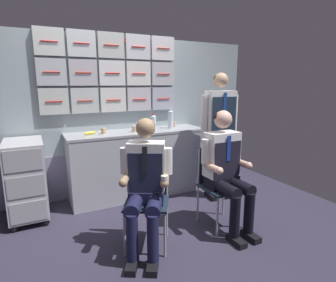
{
  "coord_description": "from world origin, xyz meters",
  "views": [
    {
      "loc": [
        -1.04,
        -2.36,
        1.53
      ],
      "look_at": [
        0.29,
        0.29,
        0.91
      ],
      "focal_mm": 29.3,
      "sensor_mm": 36.0,
      "label": 1
    }
  ],
  "objects_px": {
    "crew_member_left": "(145,181)",
    "crew_member_right": "(226,166)",
    "service_trolley": "(26,178)",
    "snack_banana": "(90,133)",
    "folding_chair_right": "(216,177)",
    "water_bottle_tall": "(153,122)",
    "crew_member_standing": "(219,126)",
    "paper_cup_blue": "(174,124)",
    "folding_chair_left": "(148,190)"
  },
  "relations": [
    {
      "from": "crew_member_standing",
      "to": "water_bottle_tall",
      "type": "xyz_separation_m",
      "value": [
        -0.7,
        0.56,
        0.02
      ]
    },
    {
      "from": "crew_member_right",
      "to": "water_bottle_tall",
      "type": "xyz_separation_m",
      "value": [
        -0.26,
        1.28,
        0.31
      ]
    },
    {
      "from": "service_trolley",
      "to": "crew_member_left",
      "type": "distance_m",
      "value": 1.54
    },
    {
      "from": "paper_cup_blue",
      "to": "folding_chair_left",
      "type": "bearing_deg",
      "value": -127.18
    },
    {
      "from": "service_trolley",
      "to": "snack_banana",
      "type": "height_order",
      "value": "snack_banana"
    },
    {
      "from": "folding_chair_right",
      "to": "paper_cup_blue",
      "type": "distance_m",
      "value": 1.27
    },
    {
      "from": "crew_member_left",
      "to": "folding_chair_right",
      "type": "relative_size",
      "value": 1.45
    },
    {
      "from": "service_trolley",
      "to": "crew_member_standing",
      "type": "distance_m",
      "value": 2.41
    },
    {
      "from": "crew_member_standing",
      "to": "paper_cup_blue",
      "type": "relative_size",
      "value": 22.01
    },
    {
      "from": "crew_member_left",
      "to": "crew_member_right",
      "type": "relative_size",
      "value": 0.98
    },
    {
      "from": "service_trolley",
      "to": "snack_banana",
      "type": "xyz_separation_m",
      "value": [
        0.76,
        0.11,
        0.44
      ]
    },
    {
      "from": "folding_chair_left",
      "to": "paper_cup_blue",
      "type": "xyz_separation_m",
      "value": [
        0.91,
        1.2,
        0.42
      ]
    },
    {
      "from": "crew_member_right",
      "to": "crew_member_left",
      "type": "bearing_deg",
      "value": 179.79
    },
    {
      "from": "crew_member_left",
      "to": "water_bottle_tall",
      "type": "height_order",
      "value": "crew_member_left"
    },
    {
      "from": "crew_member_right",
      "to": "water_bottle_tall",
      "type": "bearing_deg",
      "value": 101.67
    },
    {
      "from": "snack_banana",
      "to": "folding_chair_right",
      "type": "bearing_deg",
      "value": -45.34
    },
    {
      "from": "service_trolley",
      "to": "crew_member_left",
      "type": "height_order",
      "value": "crew_member_left"
    },
    {
      "from": "service_trolley",
      "to": "water_bottle_tall",
      "type": "bearing_deg",
      "value": 3.4
    },
    {
      "from": "crew_member_standing",
      "to": "water_bottle_tall",
      "type": "distance_m",
      "value": 0.9
    },
    {
      "from": "crew_member_right",
      "to": "crew_member_standing",
      "type": "distance_m",
      "value": 0.89
    },
    {
      "from": "folding_chair_right",
      "to": "water_bottle_tall",
      "type": "distance_m",
      "value": 1.25
    },
    {
      "from": "folding_chair_left",
      "to": "crew_member_left",
      "type": "distance_m",
      "value": 0.22
    },
    {
      "from": "snack_banana",
      "to": "paper_cup_blue",
      "type": "bearing_deg",
      "value": 2.67
    },
    {
      "from": "crew_member_right",
      "to": "water_bottle_tall",
      "type": "height_order",
      "value": "crew_member_right"
    },
    {
      "from": "crew_member_standing",
      "to": "water_bottle_tall",
      "type": "height_order",
      "value": "crew_member_standing"
    },
    {
      "from": "snack_banana",
      "to": "crew_member_standing",
      "type": "bearing_deg",
      "value": -20.3
    },
    {
      "from": "folding_chair_right",
      "to": "paper_cup_blue",
      "type": "height_order",
      "value": "paper_cup_blue"
    },
    {
      "from": "service_trolley",
      "to": "water_bottle_tall",
      "type": "relative_size",
      "value": 4.01
    },
    {
      "from": "folding_chair_right",
      "to": "water_bottle_tall",
      "type": "xyz_separation_m",
      "value": [
        -0.26,
        1.12,
        0.49
      ]
    },
    {
      "from": "crew_member_standing",
      "to": "snack_banana",
      "type": "xyz_separation_m",
      "value": [
        -1.56,
        0.58,
        -0.07
      ]
    },
    {
      "from": "paper_cup_blue",
      "to": "crew_member_standing",
      "type": "bearing_deg",
      "value": -61.42
    },
    {
      "from": "crew_member_standing",
      "to": "snack_banana",
      "type": "relative_size",
      "value": 9.67
    },
    {
      "from": "crew_member_standing",
      "to": "folding_chair_right",
      "type": "bearing_deg",
      "value": -128.11
    },
    {
      "from": "folding_chair_right",
      "to": "snack_banana",
      "type": "height_order",
      "value": "snack_banana"
    },
    {
      "from": "folding_chair_left",
      "to": "water_bottle_tall",
      "type": "height_order",
      "value": "water_bottle_tall"
    },
    {
      "from": "crew_member_left",
      "to": "crew_member_right",
      "type": "bearing_deg",
      "value": -0.21
    },
    {
      "from": "folding_chair_right",
      "to": "paper_cup_blue",
      "type": "bearing_deg",
      "value": 85.55
    },
    {
      "from": "service_trolley",
      "to": "crew_member_right",
      "type": "distance_m",
      "value": 2.23
    },
    {
      "from": "service_trolley",
      "to": "folding_chair_right",
      "type": "height_order",
      "value": "service_trolley"
    },
    {
      "from": "snack_banana",
      "to": "crew_member_right",
      "type": "bearing_deg",
      "value": -49.08
    },
    {
      "from": "crew_member_right",
      "to": "paper_cup_blue",
      "type": "xyz_separation_m",
      "value": [
        0.09,
        1.35,
        0.25
      ]
    },
    {
      "from": "water_bottle_tall",
      "to": "snack_banana",
      "type": "bearing_deg",
      "value": 178.85
    },
    {
      "from": "snack_banana",
      "to": "crew_member_left",
      "type": "bearing_deg",
      "value": -80.28
    },
    {
      "from": "folding_chair_right",
      "to": "water_bottle_tall",
      "type": "relative_size",
      "value": 3.73
    },
    {
      "from": "folding_chair_left",
      "to": "service_trolley",
      "type": "bearing_deg",
      "value": 135.63
    },
    {
      "from": "folding_chair_right",
      "to": "crew_member_right",
      "type": "height_order",
      "value": "crew_member_right"
    },
    {
      "from": "folding_chair_right",
      "to": "water_bottle_tall",
      "type": "height_order",
      "value": "water_bottle_tall"
    },
    {
      "from": "folding_chair_right",
      "to": "crew_member_left",
      "type": "bearing_deg",
      "value": -170.08
    },
    {
      "from": "folding_chair_left",
      "to": "folding_chair_right",
      "type": "relative_size",
      "value": 1.0
    },
    {
      "from": "folding_chair_right",
      "to": "crew_member_right",
      "type": "relative_size",
      "value": 0.67
    }
  ]
}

